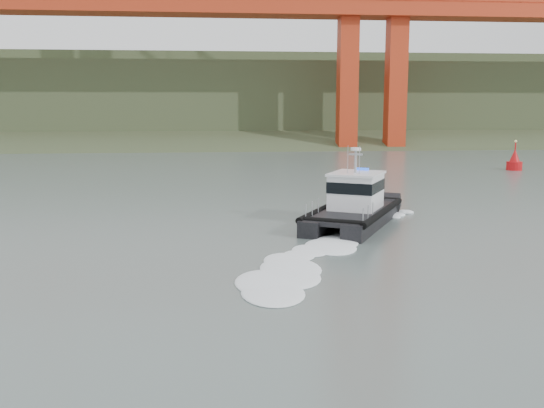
{
  "coord_description": "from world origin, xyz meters",
  "views": [
    {
      "loc": [
        -4.0,
        -22.58,
        7.16
      ],
      "look_at": [
        -1.09,
        6.38,
        2.4
      ],
      "focal_mm": 40.0,
      "sensor_mm": 36.0,
      "label": 1
    }
  ],
  "objects": [
    {
      "name": "patrol_boat",
      "position": [
        4.6,
        12.95,
        1.2
      ],
      "size": [
        7.93,
        10.42,
        4.81
      ],
      "rotation": [
        0.0,
        0.0,
        -0.5
      ],
      "color": "black",
      "rests_on": "ground"
    },
    {
      "name": "headlands",
      "position": [
        0.0,
        125.5,
        7.05
      ],
      "size": [
        500.0,
        105.36,
        27.12
      ],
      "color": "#313F24",
      "rests_on": "ground"
    },
    {
      "name": "ground",
      "position": [
        0.0,
        0.0,
        0.0
      ],
      "size": [
        400.0,
        400.0,
        0.0
      ],
      "primitive_type": "plane",
      "color": "#52625D",
      "rests_on": "ground"
    },
    {
      "name": "nav_buoy",
      "position": [
        29.67,
        41.75,
        0.93
      ],
      "size": [
        1.7,
        1.7,
        3.55
      ],
      "color": "#BB0D10",
      "rests_on": "ground"
    }
  ]
}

